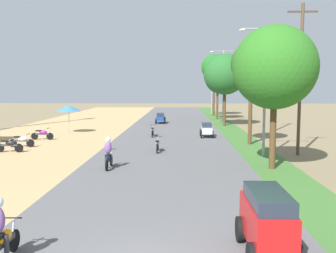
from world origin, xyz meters
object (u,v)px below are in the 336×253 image
parked_motorbike_fifth (22,140)px  median_tree_fifth (214,68)px  motorbike_ahead_fourth (153,131)px  car_hatchback_silver (207,129)px  vendor_umbrella (69,108)px  parked_motorbike_sixth (43,134)px  streetlamp_far (212,87)px  utility_pole_far (273,82)px  motorbike_foreground_rider (1,232)px  median_tree_fourth (218,78)px  streetlamp_near (265,82)px  median_tree_third (225,74)px  motorbike_ahead_third (158,144)px  parked_motorbike_fourth (10,145)px  car_sedan_blue (160,117)px  streetlamp_mid (223,81)px  median_tree_second (251,64)px  median_tree_nearest (275,68)px  motorbike_ahead_second (109,154)px  car_van_red (267,219)px  utility_pole_near (300,78)px

parked_motorbike_fifth → median_tree_fifth: size_ratio=0.20×
parked_motorbike_fifth → motorbike_ahead_fourth: motorbike_ahead_fourth is taller
car_hatchback_silver → median_tree_fifth: bearing=83.6°
vendor_umbrella → median_tree_fifth: (15.05, 21.25, 4.70)m
parked_motorbike_sixth → streetlamp_far: 34.76m
utility_pole_far → motorbike_foreground_rider: 30.31m
parked_motorbike_fifth → median_tree_fourth: bearing=56.0°
streetlamp_near → median_tree_third: bearing=90.7°
parked_motorbike_sixth → motorbike_ahead_third: motorbike_ahead_third is taller
parked_motorbike_fourth → median_tree_third: (15.76, 17.33, 5.05)m
parked_motorbike_fourth → parked_motorbike_fifth: 2.09m
car_sedan_blue → motorbike_ahead_fourth: (-0.05, -11.65, -0.17)m
streetlamp_mid → streetlamp_far: streetlamp_mid is taller
parked_motorbike_fourth → median_tree_second: bearing=13.7°
median_tree_nearest → median_tree_third: (0.05, 21.71, 0.38)m
median_tree_third → motorbike_ahead_second: (-8.44, -22.05, -4.74)m
motorbike_foreground_rider → streetlamp_near: bearing=56.9°
parked_motorbike_sixth → vendor_umbrella: 4.99m
median_tree_second → median_tree_fifth: median_tree_fifth is taller
median_tree_nearest → car_sedan_blue: bearing=106.3°
vendor_umbrella → median_tree_third: bearing=24.9°
car_van_red → car_sedan_blue: (-4.42, 34.26, -0.28)m
parked_motorbike_sixth → car_hatchback_silver: car_hatchback_silver is taller
motorbike_ahead_second → parked_motorbike_fifth: bearing=137.4°
streetlamp_far → motorbike_foreground_rider: bearing=-100.1°
parked_motorbike_fourth → motorbike_ahead_fourth: 11.79m
motorbike_ahead_fourth → vendor_umbrella: bearing=163.1°
streetlamp_far → car_van_red: (-2.88, -51.02, -3.24)m
parked_motorbike_fourth → median_tree_fifth: 35.97m
median_tree_fourth → streetlamp_far: (0.20, 10.82, -1.17)m
utility_pole_far → motorbike_ahead_fourth: (-10.93, -3.97, -4.11)m
vendor_umbrella → car_van_red: (12.32, -24.99, -1.28)m
car_van_red → streetlamp_mid: bearing=85.3°
motorbike_ahead_second → median_tree_third: bearing=69.0°
parked_motorbike_sixth → streetlamp_far: (15.99, 30.64, 3.71)m
vendor_umbrella → car_sedan_blue: bearing=49.5°
streetlamp_mid → utility_pole_near: 20.96m
median_tree_fourth → streetlamp_mid: bearing=-87.7°
parked_motorbike_fifth → motorbike_ahead_second: motorbike_ahead_second is taller
median_tree_third → streetlamp_mid: (0.24, 3.36, -0.71)m
median_tree_fourth → utility_pole_near: utility_pole_near is taller
streetlamp_mid → median_tree_fifth: bearing=90.8°
vendor_umbrella → motorbike_ahead_third: size_ratio=1.40×
median_tree_fourth → streetlamp_far: 10.88m
median_tree_fourth → median_tree_third: bearing=-90.3°
median_tree_fourth → motorbike_foreground_rider: bearing=-102.5°
parked_motorbike_fifth → utility_pole_near: utility_pole_near is taller
car_sedan_blue → motorbike_ahead_fourth: size_ratio=1.26×
streetlamp_near → car_sedan_blue: bearing=109.5°
motorbike_ahead_third → motorbike_ahead_fourth: (-0.87, 7.58, 0.00)m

